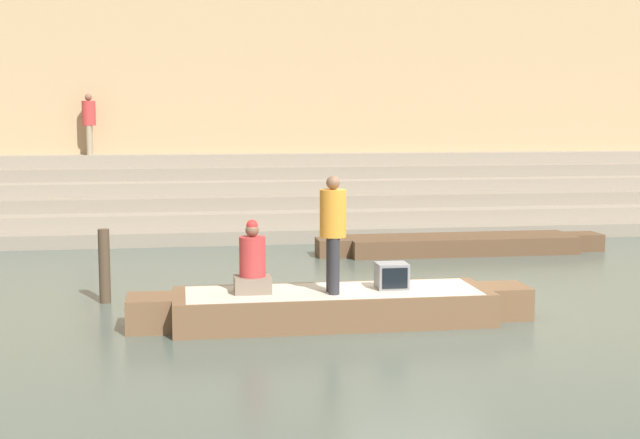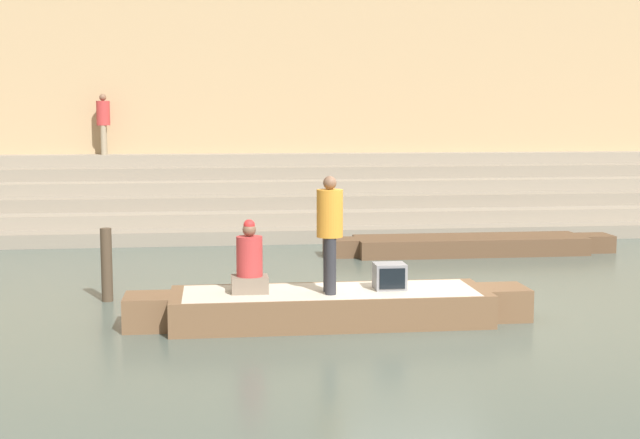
{
  "view_description": "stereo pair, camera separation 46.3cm",
  "coord_description": "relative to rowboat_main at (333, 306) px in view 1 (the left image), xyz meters",
  "views": [
    {
      "loc": [
        -3.49,
        -13.09,
        3.07
      ],
      "look_at": [
        -1.36,
        0.65,
        1.38
      ],
      "focal_mm": 50.0,
      "sensor_mm": 36.0,
      "label": 1
    },
    {
      "loc": [
        -3.03,
        -13.16,
        3.07
      ],
      "look_at": [
        -1.36,
        0.65,
        1.38
      ],
      "focal_mm": 50.0,
      "sensor_mm": 36.0,
      "label": 2
    }
  ],
  "objects": [
    {
      "name": "ground_plane",
      "position": [
        1.36,
        0.54,
        -0.25
      ],
      "size": [
        120.0,
        120.0,
        0.0
      ],
      "primitive_type": "plane",
      "color": "#47544C"
    },
    {
      "name": "ghat_steps",
      "position": [
        1.36,
        10.74,
        0.43
      ],
      "size": [
        36.0,
        4.71,
        1.91
      ],
      "color": "gray",
      "rests_on": "ground"
    },
    {
      "name": "back_wall",
      "position": [
        1.36,
        13.04,
        3.2
      ],
      "size": [
        34.2,
        1.28,
        6.95
      ],
      "color": "tan",
      "rests_on": "ground"
    },
    {
      "name": "rowboat_main",
      "position": [
        0.0,
        0.0,
        0.0
      ],
      "size": [
        5.89,
        1.5,
        0.48
      ],
      "rotation": [
        0.0,
        0.0,
        -0.04
      ],
      "color": "brown",
      "rests_on": "ground"
    },
    {
      "name": "person_standing",
      "position": [
        -0.02,
        -0.16,
        1.19
      ],
      "size": [
        0.38,
        0.38,
        1.69
      ],
      "rotation": [
        0.0,
        0.0,
        0.28
      ],
      "color": "#28282D",
      "rests_on": "rowboat_main"
    },
    {
      "name": "person_rowing",
      "position": [
        -1.16,
        0.03,
        0.64
      ],
      "size": [
        0.53,
        0.41,
        1.06
      ],
      "rotation": [
        0.0,
        0.0,
        0.09
      ],
      "color": "#756656",
      "rests_on": "rowboat_main"
    },
    {
      "name": "tv_set",
      "position": [
        0.89,
        0.03,
        0.41
      ],
      "size": [
        0.45,
        0.41,
        0.38
      ],
      "rotation": [
        0.0,
        0.0,
        0.13
      ],
      "color": "slate",
      "rests_on": "rowboat_main"
    },
    {
      "name": "moored_boat_shore",
      "position": [
        3.85,
        5.95,
        -0.05
      ],
      "size": [
        6.36,
        1.28,
        0.37
      ],
      "rotation": [
        0.0,
        0.0,
        -0.03
      ],
      "color": "brown",
      "rests_on": "ground"
    },
    {
      "name": "mooring_post",
      "position": [
        -3.4,
        1.92,
        0.35
      ],
      "size": [
        0.18,
        0.18,
        1.2
      ],
      "primitive_type": "cylinder",
      "color": "#473828",
      "rests_on": "ground"
    },
    {
      "name": "person_on_steps",
      "position": [
        -4.57,
        12.05,
        2.59
      ],
      "size": [
        0.36,
        0.36,
        1.63
      ],
      "rotation": [
        0.0,
        0.0,
        1.53
      ],
      "color": "gray",
      "rests_on": "ghat_steps"
    }
  ]
}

